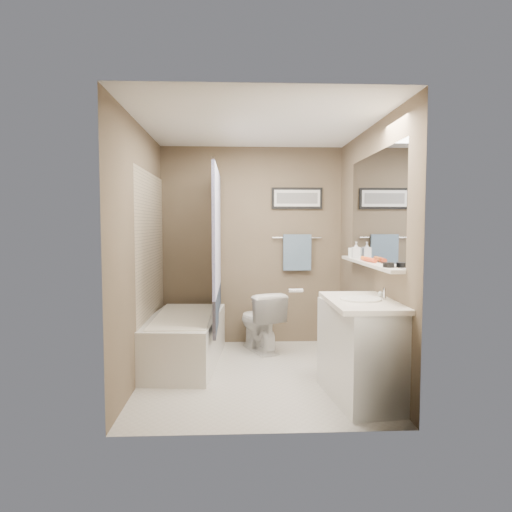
{
  "coord_description": "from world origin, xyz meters",
  "views": [
    {
      "loc": [
        -0.2,
        -4.34,
        1.46
      ],
      "look_at": [
        0.0,
        0.15,
        1.15
      ],
      "focal_mm": 32.0,
      "sensor_mm": 36.0,
      "label": 1
    }
  ],
  "objects_px": {
    "candle_bowl_near": "(389,265)",
    "hair_brush_front": "(370,260)",
    "toilet": "(260,321)",
    "hair_brush_back": "(367,259)",
    "glass_jar": "(352,252)",
    "soap_bottle": "(356,250)",
    "bathtub": "(184,340)",
    "vanity": "(362,352)"
  },
  "relations": [
    {
      "from": "hair_brush_front",
      "to": "toilet",
      "type": "bearing_deg",
      "value": 131.6
    },
    {
      "from": "glass_jar",
      "to": "soap_bottle",
      "type": "xyz_separation_m",
      "value": [
        0.0,
        -0.16,
        0.03
      ]
    },
    {
      "from": "bathtub",
      "to": "hair_brush_front",
      "type": "height_order",
      "value": "hair_brush_front"
    },
    {
      "from": "hair_brush_front",
      "to": "glass_jar",
      "type": "xyz_separation_m",
      "value": [
        0.0,
        0.67,
        0.03
      ]
    },
    {
      "from": "candle_bowl_near",
      "to": "hair_brush_back",
      "type": "height_order",
      "value": "hair_brush_back"
    },
    {
      "from": "bathtub",
      "to": "hair_brush_back",
      "type": "distance_m",
      "value": 2.06
    },
    {
      "from": "hair_brush_front",
      "to": "soap_bottle",
      "type": "height_order",
      "value": "soap_bottle"
    },
    {
      "from": "toilet",
      "to": "soap_bottle",
      "type": "xyz_separation_m",
      "value": [
        0.96,
        -0.58,
        0.85
      ]
    },
    {
      "from": "bathtub",
      "to": "toilet",
      "type": "distance_m",
      "value": 0.94
    },
    {
      "from": "hair_brush_front",
      "to": "glass_jar",
      "type": "relative_size",
      "value": 2.2
    },
    {
      "from": "toilet",
      "to": "vanity",
      "type": "bearing_deg",
      "value": 95.59
    },
    {
      "from": "toilet",
      "to": "vanity",
      "type": "relative_size",
      "value": 0.77
    },
    {
      "from": "candle_bowl_near",
      "to": "glass_jar",
      "type": "height_order",
      "value": "glass_jar"
    },
    {
      "from": "soap_bottle",
      "to": "toilet",
      "type": "bearing_deg",
      "value": 148.96
    },
    {
      "from": "bathtub",
      "to": "glass_jar",
      "type": "relative_size",
      "value": 15.0
    },
    {
      "from": "glass_jar",
      "to": "hair_brush_back",
      "type": "bearing_deg",
      "value": -90.0
    },
    {
      "from": "vanity",
      "to": "candle_bowl_near",
      "type": "distance_m",
      "value": 0.76
    },
    {
      "from": "bathtub",
      "to": "vanity",
      "type": "height_order",
      "value": "vanity"
    },
    {
      "from": "toilet",
      "to": "soap_bottle",
      "type": "distance_m",
      "value": 1.41
    },
    {
      "from": "bathtub",
      "to": "candle_bowl_near",
      "type": "height_order",
      "value": "candle_bowl_near"
    },
    {
      "from": "vanity",
      "to": "candle_bowl_near",
      "type": "xyz_separation_m",
      "value": [
        0.19,
        -0.07,
        0.73
      ]
    },
    {
      "from": "toilet",
      "to": "vanity",
      "type": "xyz_separation_m",
      "value": [
        0.77,
        -1.51,
        0.05
      ]
    },
    {
      "from": "toilet",
      "to": "hair_brush_back",
      "type": "bearing_deg",
      "value": 113.47
    },
    {
      "from": "toilet",
      "to": "hair_brush_back",
      "type": "height_order",
      "value": "hair_brush_back"
    },
    {
      "from": "glass_jar",
      "to": "vanity",
      "type": "bearing_deg",
      "value": -99.61
    },
    {
      "from": "bathtub",
      "to": "hair_brush_front",
      "type": "distance_m",
      "value": 2.09
    },
    {
      "from": "bathtub",
      "to": "soap_bottle",
      "type": "bearing_deg",
      "value": 0.78
    },
    {
      "from": "hair_brush_back",
      "to": "candle_bowl_near",
      "type": "bearing_deg",
      "value": -90.0
    },
    {
      "from": "vanity",
      "to": "hair_brush_back",
      "type": "bearing_deg",
      "value": 64.64
    },
    {
      "from": "bathtub",
      "to": "hair_brush_back",
      "type": "height_order",
      "value": "hair_brush_back"
    },
    {
      "from": "glass_jar",
      "to": "soap_bottle",
      "type": "bearing_deg",
      "value": -90.0
    },
    {
      "from": "candle_bowl_near",
      "to": "hair_brush_front",
      "type": "relative_size",
      "value": 0.41
    },
    {
      "from": "vanity",
      "to": "hair_brush_front",
      "type": "xyz_separation_m",
      "value": [
        0.19,
        0.42,
        0.74
      ]
    },
    {
      "from": "vanity",
      "to": "glass_jar",
      "type": "xyz_separation_m",
      "value": [
        0.19,
        1.09,
        0.77
      ]
    },
    {
      "from": "hair_brush_front",
      "to": "soap_bottle",
      "type": "bearing_deg",
      "value": 90.0
    },
    {
      "from": "hair_brush_back",
      "to": "soap_bottle",
      "type": "bearing_deg",
      "value": 90.0
    },
    {
      "from": "hair_brush_back",
      "to": "hair_brush_front",
      "type": "bearing_deg",
      "value": -90.0
    },
    {
      "from": "glass_jar",
      "to": "bathtub",
      "type": "bearing_deg",
      "value": -178.91
    },
    {
      "from": "hair_brush_back",
      "to": "toilet",
      "type": "bearing_deg",
      "value": 135.1
    },
    {
      "from": "hair_brush_back",
      "to": "glass_jar",
      "type": "xyz_separation_m",
      "value": [
        0.0,
        0.54,
        0.03
      ]
    },
    {
      "from": "vanity",
      "to": "soap_bottle",
      "type": "bearing_deg",
      "value": 71.98
    },
    {
      "from": "bathtub",
      "to": "hair_brush_front",
      "type": "xyz_separation_m",
      "value": [
        1.79,
        -0.63,
        0.89
      ]
    }
  ]
}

